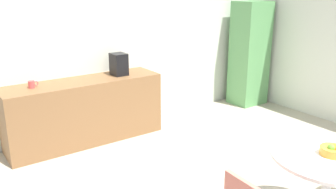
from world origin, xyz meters
The scene contains 7 objects.
wall_back centered at (0.00, 3.00, 1.30)m, with size 6.00×0.10×2.60m, color silver.
counter_block centered at (-0.67, 2.65, 0.45)m, with size 2.20×0.60×0.90m, color brown.
locker_cabinet centered at (2.55, 2.55, 0.95)m, with size 0.60×0.50×1.90m, color #599959.
round_table centered at (0.31, -0.47, 0.60)m, with size 1.02×1.02×0.76m.
fruit_bowl centered at (0.32, -0.48, 0.80)m, with size 0.22×0.22×0.11m.
mug_white centered at (-1.35, 2.67, 0.95)m, with size 0.13×0.08×0.09m.
coffee_maker centered at (-0.10, 2.65, 1.06)m, with size 0.20×0.24×0.32m, color black.
Camera 1 is at (-2.44, -1.94, 2.15)m, focal length 38.11 mm.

